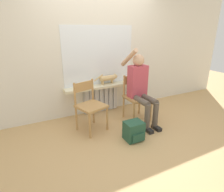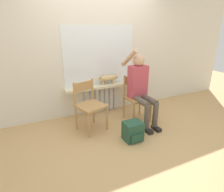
# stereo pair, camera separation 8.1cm
# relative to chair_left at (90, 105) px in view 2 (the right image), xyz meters

# --- Properties ---
(ground_plane) EXTENTS (12.00, 12.00, 0.00)m
(ground_plane) POSITION_rel_chair_left_xyz_m (0.49, -0.50, -0.47)
(ground_plane) COLOR tan
(wall_with_window) EXTENTS (7.00, 0.06, 2.70)m
(wall_with_window) POSITION_rel_chair_left_xyz_m (0.49, 0.73, 0.88)
(wall_with_window) COLOR silver
(wall_with_window) RESTS_ON ground_plane
(radiator) EXTENTS (0.77, 0.08, 0.56)m
(radiator) POSITION_rel_chair_left_xyz_m (0.49, 0.65, -0.19)
(radiator) COLOR silver
(radiator) RESTS_ON ground_plane
(windowsill) EXTENTS (1.56, 0.24, 0.05)m
(windowsill) POSITION_rel_chair_left_xyz_m (0.49, 0.58, 0.12)
(windowsill) COLOR beige
(windowsill) RESTS_ON radiator
(window_glass) EXTENTS (1.49, 0.01, 1.17)m
(window_glass) POSITION_rel_chair_left_xyz_m (0.49, 0.69, 0.72)
(window_glass) COLOR white
(window_glass) RESTS_ON windowsill
(chair_left) EXTENTS (0.54, 0.54, 0.87)m
(chair_left) POSITION_rel_chair_left_xyz_m (0.00, 0.00, 0.00)
(chair_left) COLOR #B2844C
(chair_left) RESTS_ON ground_plane
(chair_right) EXTENTS (0.44, 0.44, 0.87)m
(chair_right) POSITION_rel_chair_left_xyz_m (0.96, 0.00, 0.00)
(chair_right) COLOR #B2844C
(chair_right) RESTS_ON ground_plane
(person) EXTENTS (0.36, 1.02, 1.40)m
(person) POSITION_rel_chair_left_xyz_m (0.96, -0.12, 0.25)
(person) COLOR brown
(person) RESTS_ON ground_plane
(cat) EXTENTS (0.54, 0.11, 0.22)m
(cat) POSITION_rel_chair_left_xyz_m (0.65, 0.60, 0.27)
(cat) COLOR #DBB77A
(cat) RESTS_ON windowsill
(backpack) EXTENTS (0.29, 0.27, 0.31)m
(backpack) POSITION_rel_chair_left_xyz_m (0.51, -0.63, -0.32)
(backpack) COLOR #234C38
(backpack) RESTS_ON ground_plane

